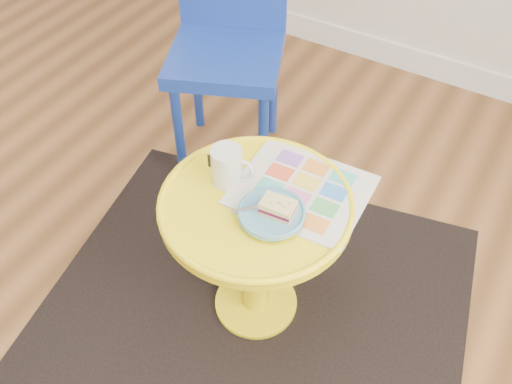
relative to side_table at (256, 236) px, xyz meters
The scene contains 9 objects.
room_walls 1.74m from the side_table, 162.98° to the left, with size 4.00×4.00×4.00m.
rug 0.35m from the side_table, 90.00° to the left, with size 1.30×1.10×0.01m, color black.
side_table is the anchor object (origin of this frame).
chair 0.82m from the side_table, 127.63° to the left, with size 0.51×0.51×0.88m.
newspaper 0.19m from the side_table, 49.80° to the left, with size 0.34×0.29×0.01m, color silver.
mug 0.22m from the side_table, 163.72° to the left, with size 0.12×0.08×0.11m.
plate 0.17m from the side_table, 23.23° to the right, with size 0.17×0.17×0.02m.
cake_slice 0.20m from the side_table, 15.56° to the right, with size 0.09×0.06×0.04m.
fork 0.17m from the side_table, 41.04° to the right, with size 0.11×0.12×0.00m.
Camera 1 is at (1.16, -0.37, 1.58)m, focal length 40.00 mm.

